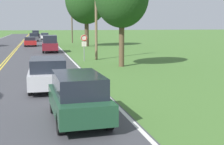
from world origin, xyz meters
TOP-DOWN VIEW (x-y plane):
  - traffic_sign at (7.02, 28.39)m, footprint 0.60×0.10m
  - utility_pole_midground at (8.37, 29.53)m, footprint 1.80×0.24m
  - utility_pole_far at (9.14, 57.85)m, footprint 1.80×0.24m
  - tree_behind_sign at (10.35, 48.24)m, footprint 6.43×6.43m
  - car_dark_green_van_nearest at (4.21, 10.61)m, footprint 1.89×3.98m
  - car_silver_van_approaching at (3.36, 16.26)m, footprint 1.98×4.00m
  - car_maroon_suv_mid_near at (4.37, 38.65)m, footprint 1.99×4.41m
  - car_red_sedan_mid_far at (1.75, 50.65)m, footprint 2.01×4.11m
  - car_dark_grey_sedan_receding at (2.18, 65.75)m, footprint 1.92×4.07m
  - car_white_sedan_distant at (4.57, 73.91)m, footprint 1.91×4.87m
  - car_black_van_horizon at (2.44, 82.65)m, footprint 2.01×4.43m

SIDE VIEW (x-z plane):
  - car_red_sedan_mid_far at x=1.75m, z-range 0.03..1.45m
  - car_white_sedan_distant at x=4.57m, z-range 0.03..1.51m
  - car_dark_grey_sedan_receding at x=2.18m, z-range 0.01..1.68m
  - car_silver_van_approaching at x=3.36m, z-range 0.05..1.68m
  - car_dark_green_van_nearest at x=4.21m, z-range 0.05..1.70m
  - car_black_van_horizon at x=2.44m, z-range 0.03..1.93m
  - car_maroon_suv_mid_near at x=4.37m, z-range 0.04..2.10m
  - traffic_sign at x=7.02m, z-range 0.61..3.04m
  - utility_pole_far at x=9.14m, z-range 0.15..7.53m
  - utility_pole_midground at x=8.37m, z-range 0.16..9.29m
  - tree_behind_sign at x=10.35m, z-range 1.68..12.49m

